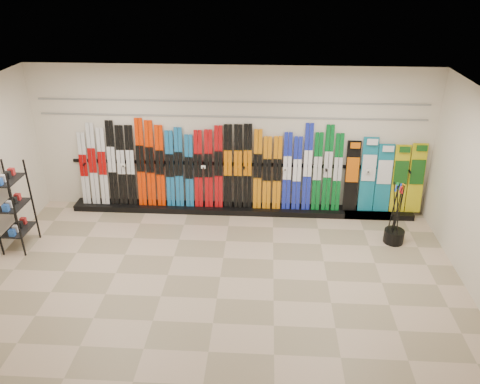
{
  "coord_description": "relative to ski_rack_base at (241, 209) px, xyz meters",
  "views": [
    {
      "loc": [
        0.7,
        -6.33,
        4.77
      ],
      "look_at": [
        0.27,
        1.0,
        1.1
      ],
      "focal_mm": 35.0,
      "sensor_mm": 36.0,
      "label": 1
    }
  ],
  "objects": [
    {
      "name": "accessory_rack",
      "position": [
        -3.97,
        -1.55,
        0.74
      ],
      "size": [
        0.4,
        0.6,
        1.61
      ],
      "primitive_type": "cube",
      "color": "black",
      "rests_on": "floor"
    },
    {
      "name": "floor",
      "position": [
        -0.22,
        -2.28,
        -0.06
      ],
      "size": [
        8.0,
        8.0,
        0.0
      ],
      "primitive_type": "plane",
      "color": "gray",
      "rests_on": "ground"
    },
    {
      "name": "slatwall_rail_0",
      "position": [
        -0.22,
        0.2,
        1.94
      ],
      "size": [
        7.6,
        0.02,
        0.03
      ],
      "primitive_type": "cube",
      "color": "gray",
      "rests_on": "back_wall"
    },
    {
      "name": "pole_bin",
      "position": [
        2.91,
        -1.01,
        0.07
      ],
      "size": [
        0.37,
        0.37,
        0.25
      ],
      "primitive_type": "cylinder",
      "color": "black",
      "rests_on": "floor"
    },
    {
      "name": "back_wall",
      "position": [
        -0.22,
        0.22,
        1.44
      ],
      "size": [
        8.0,
        0.0,
        8.0
      ],
      "primitive_type": "plane",
      "rotation": [
        1.57,
        0.0,
        0.0
      ],
      "color": "beige",
      "rests_on": "floor"
    },
    {
      "name": "ceiling",
      "position": [
        -0.22,
        -2.28,
        2.94
      ],
      "size": [
        8.0,
        8.0,
        0.0
      ],
      "primitive_type": "plane",
      "rotation": [
        3.14,
        0.0,
        0.0
      ],
      "color": "silver",
      "rests_on": "back_wall"
    },
    {
      "name": "ski_poles",
      "position": [
        2.87,
        -1.02,
        0.55
      ],
      "size": [
        0.22,
        0.31,
        1.18
      ],
      "color": "black",
      "rests_on": "pole_bin"
    },
    {
      "name": "snowboards",
      "position": [
        2.87,
        0.07,
        0.78
      ],
      "size": [
        1.57,
        0.24,
        1.53
      ],
      "color": "black",
      "rests_on": "ski_rack_base"
    },
    {
      "name": "slatwall_rail_1",
      "position": [
        -0.22,
        0.2,
        2.24
      ],
      "size": [
        7.6,
        0.02,
        0.03
      ],
      "primitive_type": "cube",
      "color": "gray",
      "rests_on": "back_wall"
    },
    {
      "name": "skis",
      "position": [
        -0.69,
        0.06,
        0.89
      ],
      "size": [
        5.37,
        0.27,
        1.83
      ],
      "color": "silver",
      "rests_on": "ski_rack_base"
    },
    {
      "name": "ski_rack_base",
      "position": [
        0.0,
        0.0,
        0.0
      ],
      "size": [
        8.0,
        0.4,
        0.12
      ],
      "primitive_type": "cube",
      "color": "black",
      "rests_on": "floor"
    }
  ]
}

